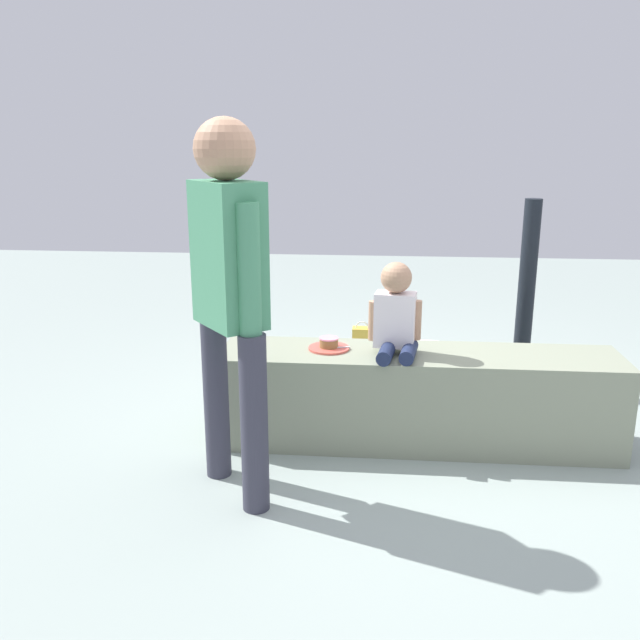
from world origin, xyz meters
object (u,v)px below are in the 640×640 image
child_seated (396,314)px  cake_box_white (419,354)px  handbag_black_leather (482,385)px  cake_plate (329,345)px  handbag_brown_canvas (294,369)px  party_cup_red (409,403)px  water_bottle_far_side (330,360)px  water_bottle_near_gift (326,385)px  adult_standing (229,278)px  gift_bag (369,349)px

child_seated → cake_box_white: child_seated is taller
cake_box_white → handbag_black_leather: handbag_black_leather is taller
child_seated → cake_plate: child_seated is taller
handbag_brown_canvas → handbag_black_leather: bearing=-11.1°
cake_plate → handbag_brown_canvas: (-0.29, 0.78, -0.42)m
child_seated → party_cup_red: 0.81m
water_bottle_far_side → party_cup_red: water_bottle_far_side is taller
handbag_brown_canvas → child_seated: bearing=-52.0°
party_cup_red → handbag_black_leather: (0.45, 0.15, 0.07)m
water_bottle_near_gift → cake_box_white: bearing=49.7°
handbag_brown_canvas → party_cup_red: bearing=-26.9°
cake_plate → handbag_black_leather: bearing=30.9°
water_bottle_far_side → cake_plate: bearing=-86.1°
handbag_black_leather → cake_box_white: bearing=114.9°
party_cup_red → cake_box_white: cake_box_white is taller
cake_box_white → handbag_brown_canvas: bearing=-148.9°
adult_standing → water_bottle_far_side: 1.95m
cake_plate → water_bottle_near_gift: cake_plate is taller
child_seated → water_bottle_near_gift: size_ratio=2.43×
water_bottle_far_side → handbag_black_leather: (0.98, -0.51, 0.04)m
cake_plate → cake_box_white: cake_plate is taller
water_bottle_far_side → child_seated: bearing=-69.0°
adult_standing → handbag_black_leather: 1.96m
party_cup_red → handbag_brown_canvas: 0.84m
cake_plate → gift_bag: bearing=79.9°
child_seated → handbag_brown_canvas: bearing=128.0°
adult_standing → handbag_brown_canvas: adult_standing is taller
party_cup_red → cake_box_white: 0.90m
party_cup_red → child_seated: bearing=-103.7°
gift_bag → water_bottle_near_gift: (-0.26, -0.57, -0.07)m
cake_box_white → water_bottle_near_gift: bearing=-130.3°
water_bottle_near_gift → party_cup_red: water_bottle_near_gift is taller
child_seated → handbag_brown_canvas: size_ratio=1.43×
adult_standing → handbag_black_leather: adult_standing is taller
cake_plate → cake_box_white: (0.56, 1.30, -0.46)m
child_seated → water_bottle_far_side: bearing=111.0°
adult_standing → cake_plate: size_ratio=7.54×
cake_plate → handbag_black_leather: 1.14m
adult_standing → cake_plate: adult_standing is taller
gift_bag → handbag_brown_canvas: size_ratio=1.06×
water_bottle_far_side → cake_box_white: size_ratio=0.66×
adult_standing → water_bottle_near_gift: size_ratio=8.49×
adult_standing → gift_bag: bearing=71.5°
adult_standing → water_bottle_far_side: size_ratio=8.61×
cake_box_white → handbag_brown_canvas: 1.00m
water_bottle_far_side → cake_box_white: water_bottle_far_side is taller
child_seated → gift_bag: size_ratio=1.34×
gift_bag → cake_box_white: size_ratio=1.20×
gift_bag → water_bottle_near_gift: bearing=-114.7°
adult_standing → handbag_black_leather: (1.30, 1.17, -0.89)m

